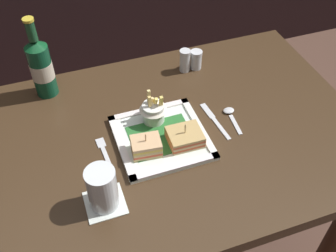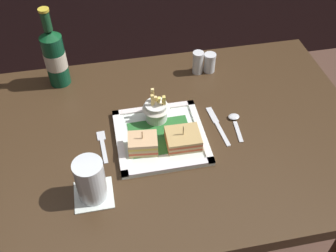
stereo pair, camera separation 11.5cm
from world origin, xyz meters
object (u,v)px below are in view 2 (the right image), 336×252
(square_plate, at_px, (161,137))
(water_glass, at_px, (91,182))
(fries_cup, at_px, (156,108))
(pepper_shaker, at_px, (209,64))
(sandwich_half_right, at_px, (183,139))
(salt_shaker, at_px, (198,64))
(knife, at_px, (217,124))
(sandwich_half_left, at_px, (143,144))
(fork, at_px, (103,144))
(spoon, at_px, (235,120))
(beer_bottle, at_px, (55,56))
(dining_table, at_px, (175,162))

(square_plate, bearing_deg, water_glass, -141.55)
(fries_cup, relative_size, pepper_shaker, 1.53)
(sandwich_half_right, distance_m, salt_shaker, 0.35)
(fries_cup, height_order, knife, fries_cup)
(fries_cup, bearing_deg, pepper_shaker, 43.45)
(sandwich_half_left, bearing_deg, fork, 156.61)
(square_plate, height_order, sandwich_half_left, sandwich_half_left)
(square_plate, distance_m, sandwich_half_left, 0.08)
(fork, distance_m, spoon, 0.41)
(fork, distance_m, pepper_shaker, 0.49)
(beer_bottle, bearing_deg, pepper_shaker, -4.23)
(pepper_shaker, bearing_deg, fork, -144.78)
(sandwich_half_left, relative_size, pepper_shaker, 1.29)
(salt_shaker, bearing_deg, spoon, -78.67)
(square_plate, height_order, salt_shaker, salt_shaker)
(knife, relative_size, spoon, 1.46)
(sandwich_half_left, relative_size, fries_cup, 0.84)
(beer_bottle, relative_size, knife, 1.60)
(beer_bottle, bearing_deg, water_glass, -80.77)
(water_glass, bearing_deg, fries_cup, 48.92)
(square_plate, height_order, pepper_shaker, pepper_shaker)
(salt_shaker, bearing_deg, fries_cup, -130.63)
(dining_table, distance_m, fries_cup, 0.21)
(sandwich_half_right, distance_m, knife, 0.14)
(fries_cup, bearing_deg, sandwich_half_right, -63.50)
(knife, bearing_deg, square_plate, -172.46)
(fries_cup, bearing_deg, square_plate, -90.58)
(fork, bearing_deg, pepper_shaker, 35.22)
(square_plate, xyz_separation_m, sandwich_half_right, (0.06, -0.04, 0.02))
(spoon, bearing_deg, knife, -177.71)
(dining_table, bearing_deg, sandwich_half_left, -152.13)
(dining_table, xyz_separation_m, water_glass, (-0.25, -0.18, 0.20))
(sandwich_half_left, xyz_separation_m, spoon, (0.29, 0.07, -0.03))
(water_glass, bearing_deg, dining_table, 35.18)
(fries_cup, relative_size, water_glass, 0.86)
(fries_cup, distance_m, beer_bottle, 0.38)
(beer_bottle, xyz_separation_m, water_glass, (0.08, -0.49, -0.05))
(square_plate, height_order, sandwich_half_right, sandwich_half_right)
(sandwich_half_left, height_order, knife, sandwich_half_left)
(beer_bottle, xyz_separation_m, knife, (0.47, -0.30, -0.10))
(square_plate, bearing_deg, sandwich_half_right, -35.11)
(sandwich_half_left, xyz_separation_m, pepper_shaker, (0.28, 0.33, -0.00))
(spoon, relative_size, salt_shaker, 1.43)
(fork, bearing_deg, beer_bottle, 110.12)
(fries_cup, bearing_deg, beer_bottle, 138.74)
(water_glass, relative_size, fork, 0.97)
(sandwich_half_left, distance_m, pepper_shaker, 0.43)
(fork, xyz_separation_m, pepper_shaker, (0.40, 0.28, 0.03))
(water_glass, xyz_separation_m, fork, (0.04, 0.17, -0.06))
(dining_table, xyz_separation_m, knife, (0.13, 0.01, 0.14))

